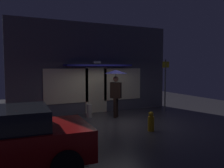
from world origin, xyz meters
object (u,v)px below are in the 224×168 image
at_px(sidewalk_bollard, 89,111).
at_px(street_sign_post, 165,82).
at_px(fire_hydrant, 151,122).
at_px(person_with_umbrella, 116,82).

bearing_deg(sidewalk_bollard, street_sign_post, -4.13).
height_order(street_sign_post, sidewalk_bollard, street_sign_post).
bearing_deg(fire_hydrant, sidewalk_bollard, 112.90).
height_order(person_with_umbrella, street_sign_post, street_sign_post).
bearing_deg(fire_hydrant, person_with_umbrella, 93.51).
bearing_deg(fire_hydrant, street_sign_post, 44.16).
relative_size(person_with_umbrella, fire_hydrant, 3.08).
bearing_deg(sidewalk_bollard, person_with_umbrella, -23.03).
bearing_deg(street_sign_post, sidewalk_bollard, 175.87).
distance_m(street_sign_post, sidewalk_bollard, 4.10).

